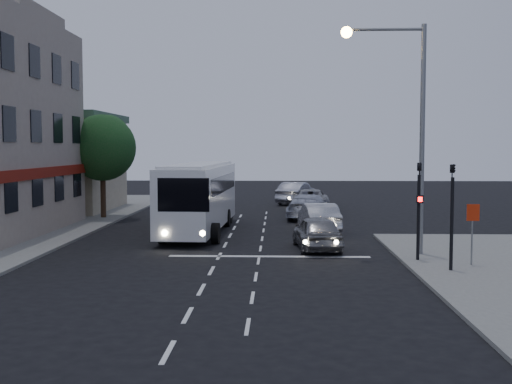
{
  "coord_description": "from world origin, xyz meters",
  "views": [
    {
      "loc": [
        2.31,
        -23.25,
        4.34
      ],
      "look_at": [
        1.29,
        7.39,
        2.2
      ],
      "focal_mm": 45.0,
      "sensor_mm": 36.0,
      "label": 1
    }
  ],
  "objects_px": {
    "car_suv": "(317,233)",
    "car_sedan_b": "(309,206)",
    "regulatory_sign": "(473,224)",
    "car_sedan_a": "(319,218)",
    "tour_bus": "(200,195)",
    "street_tree": "(102,145)",
    "streetlight": "(406,112)",
    "car_extra": "(296,193)",
    "traffic_signal_main": "(419,199)",
    "car_sedan_c": "(310,200)",
    "traffic_signal_side": "(452,204)"
  },
  "relations": [
    {
      "from": "car_sedan_a",
      "to": "traffic_signal_side",
      "type": "xyz_separation_m",
      "value": [
        3.87,
        -10.63,
        1.67
      ]
    },
    {
      "from": "traffic_signal_side",
      "to": "street_tree",
      "type": "height_order",
      "value": "street_tree"
    },
    {
      "from": "car_extra",
      "to": "traffic_signal_main",
      "type": "height_order",
      "value": "traffic_signal_main"
    },
    {
      "from": "tour_bus",
      "to": "regulatory_sign",
      "type": "distance_m",
      "value": 14.52
    },
    {
      "from": "street_tree",
      "to": "tour_bus",
      "type": "bearing_deg",
      "value": -41.16
    },
    {
      "from": "car_suv",
      "to": "street_tree",
      "type": "xyz_separation_m",
      "value": [
        -12.22,
        11.22,
        3.77
      ]
    },
    {
      "from": "car_sedan_a",
      "to": "streetlight",
      "type": "height_order",
      "value": "streetlight"
    },
    {
      "from": "car_sedan_c",
      "to": "traffic_signal_main",
      "type": "distance_m",
      "value": 20.15
    },
    {
      "from": "car_sedan_a",
      "to": "car_sedan_c",
      "type": "distance_m",
      "value": 11.21
    },
    {
      "from": "car_extra",
      "to": "regulatory_sign",
      "type": "xyz_separation_m",
      "value": [
        5.53,
        -26.21,
        0.76
      ]
    },
    {
      "from": "traffic_signal_side",
      "to": "tour_bus",
      "type": "bearing_deg",
      "value": 133.48
    },
    {
      "from": "traffic_signal_main",
      "to": "regulatory_sign",
      "type": "distance_m",
      "value": 2.14
    },
    {
      "from": "car_sedan_c",
      "to": "streetlight",
      "type": "bearing_deg",
      "value": 101.32
    },
    {
      "from": "tour_bus",
      "to": "car_extra",
      "type": "xyz_separation_m",
      "value": [
        5.42,
        16.68,
        -1.07
      ]
    },
    {
      "from": "tour_bus",
      "to": "car_suv",
      "type": "relative_size",
      "value": 2.69
    },
    {
      "from": "regulatory_sign",
      "to": "traffic_signal_side",
      "type": "bearing_deg",
      "value": -136.08
    },
    {
      "from": "street_tree",
      "to": "streetlight",
      "type": "bearing_deg",
      "value": -39.51
    },
    {
      "from": "traffic_signal_side",
      "to": "streetlight",
      "type": "distance_m",
      "value": 4.84
    },
    {
      "from": "car_sedan_b",
      "to": "traffic_signal_main",
      "type": "distance_m",
      "value": 15.32
    },
    {
      "from": "car_extra",
      "to": "regulatory_sign",
      "type": "bearing_deg",
      "value": 120.32
    },
    {
      "from": "tour_bus",
      "to": "regulatory_sign",
      "type": "height_order",
      "value": "tour_bus"
    },
    {
      "from": "streetlight",
      "to": "street_tree",
      "type": "distance_m",
      "value": 20.19
    },
    {
      "from": "car_sedan_b",
      "to": "street_tree",
      "type": "height_order",
      "value": "street_tree"
    },
    {
      "from": "tour_bus",
      "to": "car_sedan_b",
      "type": "xyz_separation_m",
      "value": [
        5.89,
        6.34,
        -1.15
      ]
    },
    {
      "from": "tour_bus",
      "to": "car_sedan_a",
      "type": "height_order",
      "value": "tour_bus"
    },
    {
      "from": "car_sedan_a",
      "to": "streetlight",
      "type": "xyz_separation_m",
      "value": [
        2.91,
        -7.23,
        4.98
      ]
    },
    {
      "from": "regulatory_sign",
      "to": "car_sedan_a",
      "type": "bearing_deg",
      "value": 116.74
    },
    {
      "from": "car_suv",
      "to": "car_sedan_b",
      "type": "xyz_separation_m",
      "value": [
        0.22,
        11.83,
        0.02
      ]
    },
    {
      "from": "car_extra",
      "to": "streetlight",
      "type": "bearing_deg",
      "value": 116.95
    },
    {
      "from": "car_sedan_a",
      "to": "car_sedan_b",
      "type": "height_order",
      "value": "car_sedan_b"
    },
    {
      "from": "tour_bus",
      "to": "car_sedan_b",
      "type": "relative_size",
      "value": 2.23
    },
    {
      "from": "streetlight",
      "to": "regulatory_sign",
      "type": "bearing_deg",
      "value": -51.25
    },
    {
      "from": "car_sedan_c",
      "to": "streetlight",
      "type": "xyz_separation_m",
      "value": [
        2.75,
        -18.43,
        4.99
      ]
    },
    {
      "from": "car_suv",
      "to": "street_tree",
      "type": "distance_m",
      "value": 17.02
    },
    {
      "from": "regulatory_sign",
      "to": "streetlight",
      "type": "xyz_separation_m",
      "value": [
        -1.96,
        2.44,
        4.14
      ]
    },
    {
      "from": "car_sedan_a",
      "to": "traffic_signal_main",
      "type": "xyz_separation_m",
      "value": [
        3.17,
        -8.65,
        1.67
      ]
    },
    {
      "from": "car_sedan_b",
      "to": "street_tree",
      "type": "xyz_separation_m",
      "value": [
        -12.44,
        -0.6,
        3.75
      ]
    },
    {
      "from": "regulatory_sign",
      "to": "car_suv",
      "type": "bearing_deg",
      "value": 142.62
    },
    {
      "from": "street_tree",
      "to": "car_suv",
      "type": "bearing_deg",
      "value": -42.56
    },
    {
      "from": "car_suv",
      "to": "streetlight",
      "type": "relative_size",
      "value": 0.48
    },
    {
      "from": "car_sedan_b",
      "to": "car_extra",
      "type": "relative_size",
      "value": 1.02
    },
    {
      "from": "car_suv",
      "to": "traffic_signal_side",
      "type": "distance_m",
      "value": 6.8
    },
    {
      "from": "car_suv",
      "to": "street_tree",
      "type": "height_order",
      "value": "street_tree"
    },
    {
      "from": "tour_bus",
      "to": "car_sedan_c",
      "type": "height_order",
      "value": "tour_bus"
    },
    {
      "from": "car_sedan_b",
      "to": "traffic_signal_main",
      "type": "bearing_deg",
      "value": 115.66
    },
    {
      "from": "car_suv",
      "to": "streetlight",
      "type": "xyz_separation_m",
      "value": [
        3.33,
        -1.6,
        5.0
      ]
    },
    {
      "from": "regulatory_sign",
      "to": "streetlight",
      "type": "bearing_deg",
      "value": 128.75
    },
    {
      "from": "car_sedan_c",
      "to": "street_tree",
      "type": "relative_size",
      "value": 0.87
    },
    {
      "from": "traffic_signal_main",
      "to": "tour_bus",
      "type": "bearing_deg",
      "value": 137.38
    },
    {
      "from": "car_sedan_b",
      "to": "regulatory_sign",
      "type": "bearing_deg",
      "value": 120.6
    }
  ]
}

